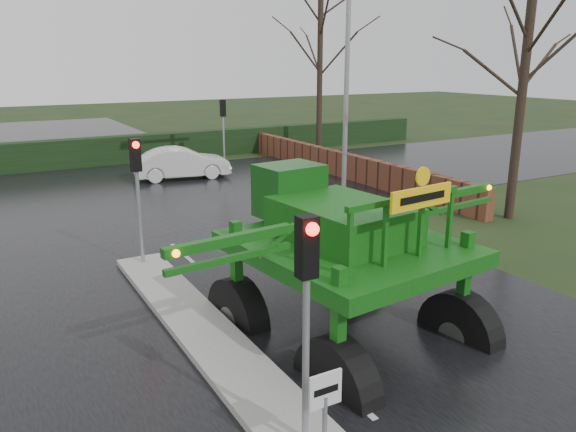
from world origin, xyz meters
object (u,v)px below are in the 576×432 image
traffic_signal_near (307,283)px  street_light_right (341,46)px  traffic_signal_mid (137,175)px  traffic_signal_far (223,118)px  keep_left_sign (325,403)px  crop_sprayer (331,265)px  white_sedan (182,179)px

traffic_signal_near → street_light_right: bearing=53.9°
traffic_signal_mid → traffic_signal_far: (7.80, 12.52, 0.00)m
traffic_signal_near → traffic_signal_far: size_ratio=1.00×
keep_left_sign → crop_sprayer: bearing=54.6°
keep_left_sign → street_light_right: size_ratio=0.14×
street_light_right → crop_sprayer: size_ratio=1.21×
keep_left_sign → white_sedan: 20.51m
crop_sprayer → traffic_signal_near: bearing=-140.5°
keep_left_sign → traffic_signal_mid: bearing=90.0°
street_light_right → traffic_signal_far: bearing=101.9°
street_light_right → crop_sprayer: 14.79m
traffic_signal_mid → crop_sprayer: size_ratio=0.43×
keep_left_sign → traffic_signal_near: size_ratio=0.38×
keep_left_sign → crop_sprayer: (1.28, 1.80, 1.14)m
street_light_right → traffic_signal_near: bearing=-126.1°
traffic_signal_mid → crop_sprayer: 7.32m
keep_left_sign → street_light_right: bearing=54.9°
white_sedan → keep_left_sign: bearing=174.9°
traffic_signal_far → white_sedan: size_ratio=0.79×
street_light_right → crop_sprayer: bearing=-125.1°
keep_left_sign → crop_sprayer: crop_sprayer is taller
traffic_signal_near → street_light_right: (9.49, 13.01, 3.40)m
traffic_signal_mid → traffic_signal_far: size_ratio=1.00×
crop_sprayer → keep_left_sign: bearing=-131.6°
traffic_signal_near → white_sedan: size_ratio=0.79×
white_sedan → crop_sprayer: bearing=177.4°
white_sedan → traffic_signal_far: bearing=-51.8°
street_light_right → white_sedan: bearing=125.7°
keep_left_sign → white_sedan: (4.92, 19.88, -1.06)m
traffic_signal_mid → crop_sprayer: crop_sprayer is taller
traffic_signal_mid → crop_sprayer: (1.28, -7.19, -0.39)m
traffic_signal_near → traffic_signal_mid: (0.00, 8.50, 0.00)m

